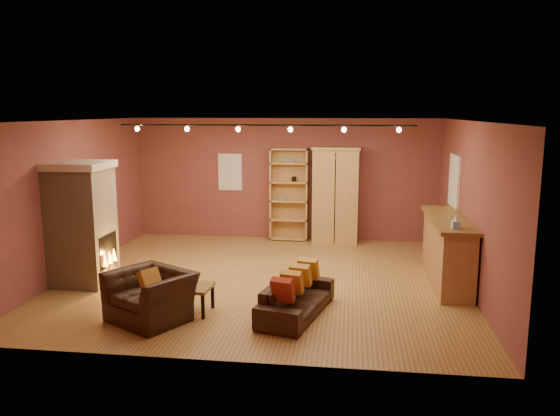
# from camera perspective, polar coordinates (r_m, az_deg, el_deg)

# --- Properties ---
(floor) EXTENTS (7.00, 7.00, 0.00)m
(floor) POSITION_cam_1_polar(r_m,az_deg,el_deg) (9.82, -1.79, -7.45)
(floor) COLOR olive
(floor) RESTS_ON ground
(ceiling) EXTENTS (7.00, 7.00, 0.00)m
(ceiling) POSITION_cam_1_polar(r_m,az_deg,el_deg) (9.36, -1.88, 9.11)
(ceiling) COLOR #56301B
(ceiling) RESTS_ON back_wall
(back_wall) EXTENTS (7.00, 0.02, 2.80)m
(back_wall) POSITION_cam_1_polar(r_m,az_deg,el_deg) (12.68, 0.54, 3.04)
(back_wall) COLOR brown
(back_wall) RESTS_ON floor
(left_wall) EXTENTS (0.02, 6.50, 2.80)m
(left_wall) POSITION_cam_1_polar(r_m,az_deg,el_deg) (10.63, -20.80, 1.00)
(left_wall) COLOR brown
(left_wall) RESTS_ON floor
(right_wall) EXTENTS (0.02, 6.50, 2.80)m
(right_wall) POSITION_cam_1_polar(r_m,az_deg,el_deg) (9.58, 19.31, 0.14)
(right_wall) COLOR brown
(right_wall) RESTS_ON floor
(fireplace) EXTENTS (1.01, 0.98, 2.12)m
(fireplace) POSITION_cam_1_polar(r_m,az_deg,el_deg) (9.95, -19.97, -1.53)
(fireplace) COLOR tan
(fireplace) RESTS_ON floor
(back_window) EXTENTS (0.56, 0.04, 0.86)m
(back_window) POSITION_cam_1_polar(r_m,az_deg,el_deg) (12.86, -5.24, 3.77)
(back_window) COLOR white
(back_window) RESTS_ON back_wall
(bookcase) EXTENTS (0.87, 0.34, 2.13)m
(bookcase) POSITION_cam_1_polar(r_m,az_deg,el_deg) (12.60, 0.97, 1.53)
(bookcase) COLOR tan
(bookcase) RESTS_ON floor
(armoire) EXTENTS (1.07, 0.61, 2.18)m
(armoire) POSITION_cam_1_polar(r_m,az_deg,el_deg) (12.36, 5.81, 1.37)
(armoire) COLOR tan
(armoire) RESTS_ON floor
(bar_counter) EXTENTS (0.65, 2.43, 1.16)m
(bar_counter) POSITION_cam_1_polar(r_m,az_deg,el_deg) (9.89, 17.08, -4.23)
(bar_counter) COLOR #AD804F
(bar_counter) RESTS_ON floor
(tissue_box) EXTENTS (0.14, 0.14, 0.23)m
(tissue_box) POSITION_cam_1_polar(r_m,az_deg,el_deg) (8.88, 17.91, -1.47)
(tissue_box) COLOR #8FC6E5
(tissue_box) RESTS_ON bar_counter
(right_window) EXTENTS (0.05, 0.90, 1.00)m
(right_window) POSITION_cam_1_polar(r_m,az_deg,el_deg) (10.89, 17.76, 2.71)
(right_window) COLOR white
(right_window) RESTS_ON right_wall
(loveseat) EXTENTS (0.90, 1.78, 0.73)m
(loveseat) POSITION_cam_1_polar(r_m,az_deg,el_deg) (8.09, 1.72, -8.73)
(loveseat) COLOR black
(loveseat) RESTS_ON floor
(armchair) EXTENTS (1.30, 1.16, 0.95)m
(armchair) POSITION_cam_1_polar(r_m,az_deg,el_deg) (8.06, -13.38, -8.13)
(armchair) COLOR black
(armchair) RESTS_ON floor
(coffee_table) EXTENTS (0.57, 0.57, 0.41)m
(coffee_table) POSITION_cam_1_polar(r_m,az_deg,el_deg) (8.27, -9.07, -8.42)
(coffee_table) COLOR olive
(coffee_table) RESTS_ON floor
(track_rail) EXTENTS (5.20, 0.09, 0.13)m
(track_rail) POSITION_cam_1_polar(r_m,az_deg,el_deg) (9.56, -1.68, 8.45)
(track_rail) COLOR black
(track_rail) RESTS_ON ceiling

